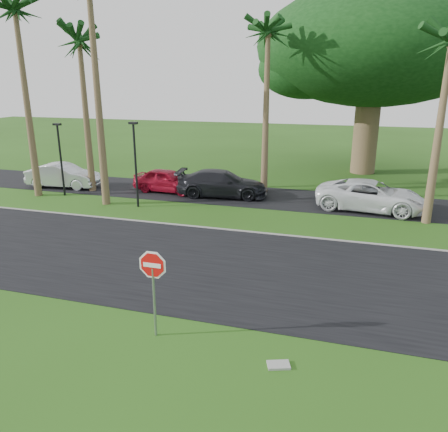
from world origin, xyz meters
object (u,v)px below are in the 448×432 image
at_px(car_red, 167,181).
at_px(car_dark, 222,184).
at_px(stop_sign_near, 153,276).
at_px(car_silver, 63,176).
at_px(car_minivan, 371,196).

xyz_separation_m(car_red, car_dark, (3.62, -0.08, 0.06)).
xyz_separation_m(stop_sign_near, car_silver, (-13.29, 14.24, -1.00)).
height_order(stop_sign_near, car_dark, stop_sign_near).
relative_size(car_silver, car_dark, 0.87).
distance_m(car_silver, car_red, 7.05).
relative_size(car_silver, car_minivan, 0.82).
distance_m(stop_sign_near, car_red, 16.35).
height_order(car_red, car_minivan, car_minivan).
bearing_deg(car_silver, car_dark, -91.49).
relative_size(stop_sign_near, car_dark, 0.48).
bearing_deg(car_red, stop_sign_near, -152.89).
bearing_deg(stop_sign_near, car_minivan, 67.92).
bearing_deg(stop_sign_near, car_silver, 133.02).
xyz_separation_m(stop_sign_near, car_red, (-6.28, 15.06, -1.05)).
relative_size(car_dark, car_minivan, 0.95).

